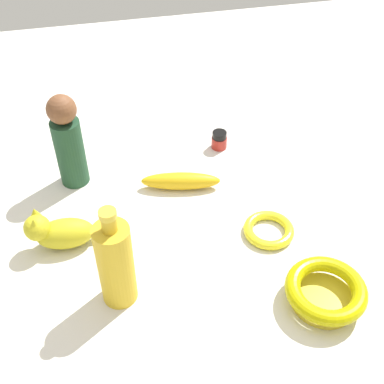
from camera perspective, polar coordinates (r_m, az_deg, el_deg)
The scene contains 8 objects.
ground at distance 1.03m, azimuth 0.00°, elevation -3.60°, with size 2.00×2.00×0.00m, color silver.
banana at distance 1.10m, azimuth -1.31°, elevation 1.25°, with size 0.17×0.04×0.04m, color gold.
nail_polish_jar at distance 1.21m, azimuth 3.10°, elevation 5.90°, with size 0.04×0.04×0.04m.
bowl at distance 0.92m, azimuth 14.86°, elevation -10.86°, with size 0.14×0.14×0.05m.
bangle at distance 1.02m, azimuth 8.68°, elevation -4.26°, with size 0.10×0.10×0.02m, color yellow.
bottle_tall at distance 0.86m, azimuth -8.66°, elevation -7.97°, with size 0.06×0.06×0.21m.
cat_figurine at distance 1.00m, azimuth -14.86°, elevation -4.24°, with size 0.15×0.06×0.09m.
person_figure_adult at distance 1.09m, azimuth -13.86°, elevation 5.60°, with size 0.07×0.07×0.22m.
Camera 1 is at (0.16, 0.70, 0.75)m, focal length 47.13 mm.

